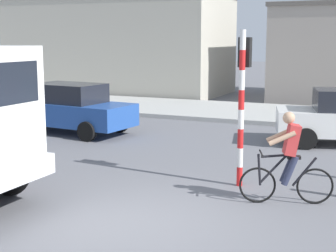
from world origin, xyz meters
name	(u,v)px	position (x,y,z in m)	size (l,w,h in m)	color
ground_plane	(139,223)	(0.00, 0.00, 0.00)	(120.00, 120.00, 0.00)	slate
sidewalk_far	(287,115)	(0.00, 12.77, 0.08)	(80.00, 5.00, 0.16)	#ADADA8
cyclist	(288,158)	(2.05, 2.01, 0.86)	(1.64, 0.72, 1.72)	black
traffic_light_pole	(243,86)	(0.93, 2.86, 2.07)	(0.24, 0.43, 3.20)	red
car_white_mid	(72,108)	(-5.70, 6.41, 0.82)	(4.15, 2.18, 1.60)	#234C9E
building_corner_left	(119,44)	(-10.62, 18.38, 2.70)	(12.23, 5.94, 5.40)	#B2AD9E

